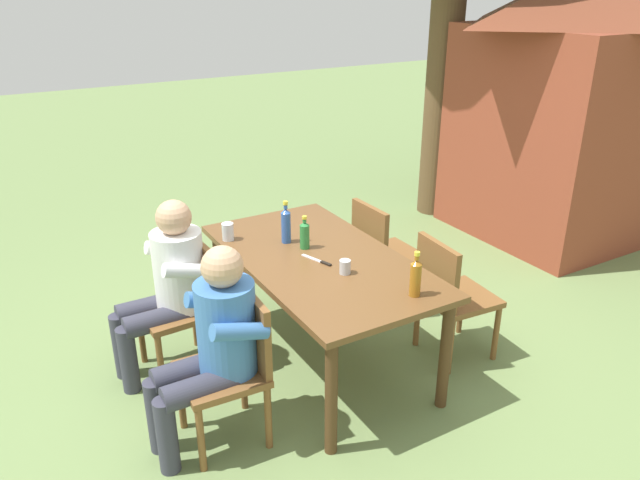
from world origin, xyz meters
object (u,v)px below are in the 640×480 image
(table_knife, at_px, (319,261))
(backpack_by_near_side, at_px, (266,247))
(dining_table, at_px, (320,270))
(chair_far_left, at_px, (381,250))
(backpack_by_far_side, at_px, (244,249))
(bottle_blue, at_px, (286,225))
(cup_steel, at_px, (345,267))
(chair_near_left, at_px, (187,299))
(chair_near_right, at_px, (234,361))
(person_in_plaid_shirt, at_px, (168,281))
(cup_glass, at_px, (228,232))
(brick_kiosk, at_px, (576,97))
(chair_far_right, at_px, (450,292))
(person_in_white_shirt, at_px, (213,340))
(bottle_amber, at_px, (416,277))
(bottle_green, at_px, (305,234))

(table_knife, relative_size, backpack_by_near_side, 0.61)
(dining_table, bearing_deg, chair_far_left, 116.94)
(dining_table, bearing_deg, backpack_by_far_side, 175.80)
(bottle_blue, height_order, cup_steel, bottle_blue)
(chair_near_left, bearing_deg, chair_near_right, -0.00)
(chair_near_right, xyz_separation_m, person_in_plaid_shirt, (-0.79, -0.11, 0.17))
(cup_glass, bearing_deg, bottle_blue, 54.07)
(brick_kiosk, bearing_deg, table_knife, -75.17)
(backpack_by_far_side, bearing_deg, cup_glass, -27.83)
(chair_far_right, relative_size, cup_steel, 10.01)
(chair_far_right, xyz_separation_m, table_knife, (-0.34, -0.81, 0.29))
(chair_far_right, height_order, cup_steel, chair_far_right)
(dining_table, bearing_deg, bottle_blue, -166.75)
(chair_far_left, bearing_deg, person_in_white_shirt, -64.57)
(cup_glass, bearing_deg, backpack_by_far_side, 152.17)
(person_in_plaid_shirt, xyz_separation_m, cup_glass, (-0.16, 0.48, 0.18))
(dining_table, height_order, cup_glass, cup_glass)
(chair_near_left, distance_m, person_in_plaid_shirt, 0.20)
(chair_near_right, bearing_deg, bottle_amber, 72.80)
(cup_glass, bearing_deg, chair_near_left, -67.20)
(person_in_plaid_shirt, bearing_deg, table_knife, 62.21)
(person_in_plaid_shirt, distance_m, table_knife, 0.96)
(dining_table, height_order, chair_near_right, chair_near_right)
(dining_table, distance_m, chair_far_right, 0.89)
(chair_far_right, distance_m, backpack_by_far_side, 2.04)
(person_in_plaid_shirt, relative_size, brick_kiosk, 0.46)
(chair_near_right, bearing_deg, bottle_blue, 135.89)
(chair_far_left, bearing_deg, bottle_blue, -85.18)
(cup_glass, height_order, backpack_by_far_side, cup_glass)
(bottle_amber, relative_size, backpack_by_far_side, 0.64)
(bottle_blue, bearing_deg, cup_glass, -125.93)
(chair_far_right, bearing_deg, dining_table, -116.65)
(chair_near_right, distance_m, person_in_white_shirt, 0.20)
(backpack_by_near_side, bearing_deg, person_in_plaid_shirt, -47.11)
(bottle_green, xyz_separation_m, table_knife, (0.22, -0.02, -0.09))
(dining_table, height_order, cup_steel, cup_steel)
(chair_near_right, distance_m, chair_far_right, 1.55)
(chair_near_right, bearing_deg, chair_far_left, 117.09)
(person_in_plaid_shirt, bearing_deg, backpack_by_near_side, 132.89)
(cup_glass, xyz_separation_m, cup_steel, (0.83, 0.41, -0.02))
(chair_near_left, distance_m, person_in_white_shirt, 0.82)
(cup_glass, relative_size, backpack_by_near_side, 0.31)
(chair_far_right, xyz_separation_m, bottle_blue, (-0.71, -0.85, 0.41))
(person_in_white_shirt, distance_m, brick_kiosk, 4.46)
(chair_far_right, xyz_separation_m, person_in_white_shirt, (0.01, -1.66, 0.17))
(chair_far_right, bearing_deg, cup_steel, -98.65)
(chair_near_right, distance_m, brick_kiosk, 4.39)
(person_in_white_shirt, relative_size, cup_glass, 9.92)
(dining_table, xyz_separation_m, chair_near_right, (0.40, -0.77, -0.19))
(chair_far_right, relative_size, cup_glass, 7.32)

